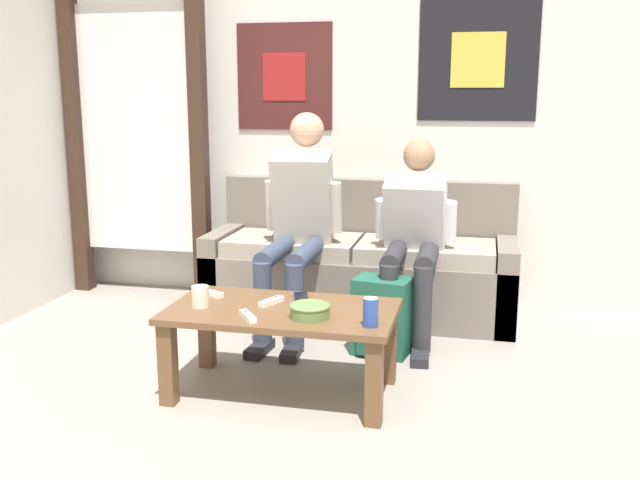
# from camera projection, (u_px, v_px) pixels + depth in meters

# --- Properties ---
(ground_plane) EXTENTS (18.00, 18.00, 0.00)m
(ground_plane) POSITION_uv_depth(u_px,v_px,m) (256.00, 476.00, 2.61)
(ground_plane) COLOR gray
(wall_back) EXTENTS (10.00, 0.07, 2.55)m
(wall_back) POSITION_uv_depth(u_px,v_px,m) (366.00, 108.00, 4.61)
(wall_back) COLOR silver
(wall_back) RESTS_ON ground_plane
(door_frame) EXTENTS (1.00, 0.10, 2.15)m
(door_frame) POSITION_uv_depth(u_px,v_px,m) (136.00, 119.00, 4.76)
(door_frame) COLOR #382319
(door_frame) RESTS_ON ground_plane
(couch) EXTENTS (1.90, 0.67, 0.82)m
(couch) POSITION_uv_depth(u_px,v_px,m) (360.00, 269.00, 4.49)
(couch) COLOR #70665B
(couch) RESTS_ON ground_plane
(coffee_table) EXTENTS (1.04, 0.57, 0.41)m
(coffee_table) POSITION_uv_depth(u_px,v_px,m) (282.00, 324.00, 3.27)
(coffee_table) COLOR brown
(coffee_table) RESTS_ON ground_plane
(person_seated_adult) EXTENTS (0.47, 0.94, 1.26)m
(person_seated_adult) POSITION_uv_depth(u_px,v_px,m) (298.00, 215.00, 4.15)
(person_seated_adult) COLOR #384256
(person_seated_adult) RESTS_ON ground_plane
(person_seated_teen) EXTENTS (0.47, 0.85, 1.11)m
(person_seated_teen) POSITION_uv_depth(u_px,v_px,m) (413.00, 232.00, 4.02)
(person_seated_teen) COLOR #2D2D33
(person_seated_teen) RESTS_ON ground_plane
(backpack) EXTENTS (0.32, 0.27, 0.42)m
(backpack) POSITION_uv_depth(u_px,v_px,m) (382.00, 318.00, 3.79)
(backpack) COLOR #1E5642
(backpack) RESTS_ON ground_plane
(ceramic_bowl) EXTENTS (0.18, 0.18, 0.06)m
(ceramic_bowl) POSITION_uv_depth(u_px,v_px,m) (310.00, 310.00, 3.11)
(ceramic_bowl) COLOR #607F47
(ceramic_bowl) RESTS_ON coffee_table
(pillar_candle) EXTENTS (0.08, 0.08, 0.11)m
(pillar_candle) POSITION_uv_depth(u_px,v_px,m) (200.00, 296.00, 3.27)
(pillar_candle) COLOR silver
(pillar_candle) RESTS_ON coffee_table
(drink_can_blue) EXTENTS (0.07, 0.07, 0.12)m
(drink_can_blue) POSITION_uv_depth(u_px,v_px,m) (371.00, 312.00, 2.99)
(drink_can_blue) COLOR #28479E
(drink_can_blue) RESTS_ON coffee_table
(game_controller_near_left) EXTENTS (0.09, 0.15, 0.03)m
(game_controller_near_left) POSITION_uv_depth(u_px,v_px,m) (271.00, 301.00, 3.32)
(game_controller_near_left) COLOR white
(game_controller_near_left) RESTS_ON coffee_table
(game_controller_near_right) EXTENTS (0.11, 0.14, 0.03)m
(game_controller_near_right) POSITION_uv_depth(u_px,v_px,m) (248.00, 316.00, 3.10)
(game_controller_near_right) COLOR white
(game_controller_near_right) RESTS_ON coffee_table
(game_controller_far_center) EXTENTS (0.14, 0.09, 0.03)m
(game_controller_far_center) POSITION_uv_depth(u_px,v_px,m) (211.00, 293.00, 3.45)
(game_controller_far_center) COLOR white
(game_controller_far_center) RESTS_ON coffee_table
(cell_phone) EXTENTS (0.10, 0.15, 0.01)m
(cell_phone) POSITION_uv_depth(u_px,v_px,m) (301.00, 297.00, 3.42)
(cell_phone) COLOR black
(cell_phone) RESTS_ON coffee_table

